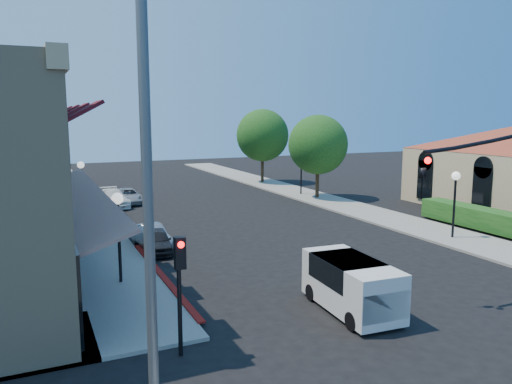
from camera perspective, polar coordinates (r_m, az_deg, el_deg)
name	(u,v)px	position (r m, az deg, el deg)	size (l,w,h in m)	color
ground	(445,325)	(17.01, 20.82, -14.05)	(120.00, 120.00, 0.00)	black
sidewalk_left	(73,204)	(38.49, -20.21, -1.30)	(3.50, 50.00, 0.12)	gray
sidewalk_right	(286,189)	(43.36, 3.48, 0.31)	(3.50, 50.00, 0.12)	gray
curb_red_strip	(162,279)	(20.43, -10.68, -9.74)	(0.25, 10.00, 0.06)	maroon
hedge	(481,230)	(31.14, 24.30, -3.94)	(1.40, 8.00, 1.10)	#164914
street_tree_a	(318,145)	(38.64, 7.10, 5.39)	(4.56, 4.56, 6.48)	#312113
street_tree_b	(262,135)	(47.42, 0.74, 6.49)	(4.94, 4.94, 7.02)	#312113
secondary_signal	(180,274)	(13.38, -8.70, -9.24)	(0.28, 0.42, 3.32)	black
cobra_streetlight	(167,180)	(9.22, -10.19, 1.37)	(3.60, 0.25, 9.31)	#595B5E
lamppost_left_near	(118,215)	(19.44, -15.49, -2.51)	(0.44, 0.44, 3.57)	black
lamppost_left_far	(81,175)	(33.20, -19.34, 1.88)	(0.44, 0.44, 3.57)	black
lamppost_right_near	(455,188)	(27.67, 21.82, 0.46)	(0.44, 0.44, 3.57)	black
lamppost_right_far	(301,162)	(40.31, 5.20, 3.48)	(0.44, 0.44, 3.57)	black
white_van	(352,283)	(16.91, 10.93, -10.12)	(1.93, 4.01, 1.73)	silver
parked_car_a	(157,241)	(24.19, -11.29, -5.48)	(1.30, 3.22, 1.10)	black
parked_car_b	(151,236)	(25.12, -11.91, -4.95)	(1.17, 3.36, 1.11)	gray
parked_car_c	(113,198)	(36.70, -16.04, -0.69)	(1.72, 4.24, 1.23)	white
parked_car_d	(127,196)	(37.87, -14.50, -0.45)	(1.81, 3.92, 1.09)	#9EA0A3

